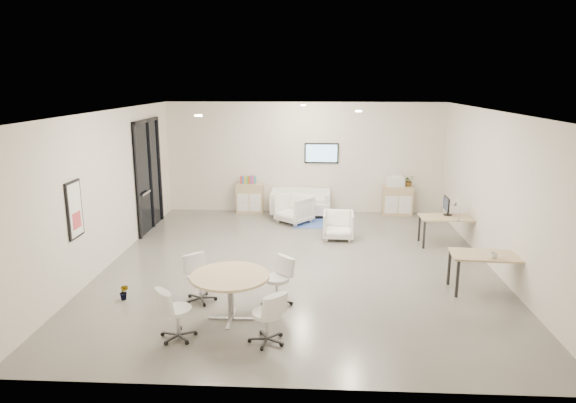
# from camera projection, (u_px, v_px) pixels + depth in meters

# --- Properties ---
(room_shell) EXTENTS (9.60, 10.60, 4.80)m
(room_shell) POSITION_uv_depth(u_px,v_px,m) (299.00, 191.00, 10.50)
(room_shell) COLOR #5F5D57
(room_shell) RESTS_ON ground
(glass_door) EXTENTS (0.09, 1.90, 2.85)m
(glass_door) POSITION_uv_depth(u_px,v_px,m) (149.00, 172.00, 13.16)
(glass_door) COLOR black
(glass_door) RESTS_ON room_shell
(artwork) EXTENTS (0.05, 0.54, 1.04)m
(artwork) POSITION_uv_depth(u_px,v_px,m) (75.00, 210.00, 9.16)
(artwork) COLOR black
(artwork) RESTS_ON room_shell
(wall_tv) EXTENTS (0.98, 0.06, 0.58)m
(wall_tv) POSITION_uv_depth(u_px,v_px,m) (321.00, 153.00, 14.78)
(wall_tv) COLOR black
(wall_tv) RESTS_ON room_shell
(ceiling_spots) EXTENTS (3.14, 4.14, 0.03)m
(ceiling_spots) POSITION_uv_depth(u_px,v_px,m) (292.00, 110.00, 10.96)
(ceiling_spots) COLOR #FFEAC6
(ceiling_spots) RESTS_ON room_shell
(sideboard_left) EXTENTS (0.77, 0.40, 0.87)m
(sideboard_left) POSITION_uv_depth(u_px,v_px,m) (250.00, 198.00, 15.00)
(sideboard_left) COLOR tan
(sideboard_left) RESTS_ON room_shell
(sideboard_right) EXTENTS (0.85, 0.41, 0.85)m
(sideboard_right) POSITION_uv_depth(u_px,v_px,m) (397.00, 200.00, 14.78)
(sideboard_right) COLOR tan
(sideboard_right) RESTS_ON room_shell
(books) EXTENTS (0.45, 0.14, 0.22)m
(books) POSITION_uv_depth(u_px,v_px,m) (248.00, 180.00, 14.88)
(books) COLOR red
(books) RESTS_ON sideboard_left
(printer) EXTENTS (0.49, 0.43, 0.32)m
(printer) POSITION_uv_depth(u_px,v_px,m) (395.00, 181.00, 14.66)
(printer) COLOR white
(printer) RESTS_ON sideboard_right
(loveseat) EXTENTS (1.71, 0.89, 0.63)m
(loveseat) POSITION_uv_depth(u_px,v_px,m) (300.00, 203.00, 14.75)
(loveseat) COLOR white
(loveseat) RESTS_ON room_shell
(blue_rug) EXTENTS (1.55, 1.09, 0.01)m
(blue_rug) POSITION_uv_depth(u_px,v_px,m) (320.00, 223.00, 13.96)
(blue_rug) COLOR navy
(blue_rug) RESTS_ON room_shell
(armchair_left) EXTENTS (1.10, 1.09, 0.83)m
(armchair_left) POSITION_uv_depth(u_px,v_px,m) (294.00, 208.00, 13.96)
(armchair_left) COLOR white
(armchair_left) RESTS_ON room_shell
(armchair_right) EXTENTS (0.75, 0.70, 0.75)m
(armchair_right) POSITION_uv_depth(u_px,v_px,m) (338.00, 224.00, 12.54)
(armchair_right) COLOR white
(armchair_right) RESTS_ON room_shell
(desk_rear) EXTENTS (1.35, 0.71, 0.69)m
(desk_rear) POSITION_uv_depth(u_px,v_px,m) (449.00, 220.00, 11.99)
(desk_rear) COLOR tan
(desk_rear) RESTS_ON room_shell
(desk_front) EXTENTS (1.42, 0.79, 0.72)m
(desk_front) POSITION_uv_depth(u_px,v_px,m) (490.00, 258.00, 9.34)
(desk_front) COLOR tan
(desk_front) RESTS_ON room_shell
(monitor) EXTENTS (0.20, 0.50, 0.44)m
(monitor) POSITION_uv_depth(u_px,v_px,m) (447.00, 205.00, 12.07)
(monitor) COLOR black
(monitor) RESTS_ON desk_rear
(round_table) EXTENTS (1.27, 1.27, 0.78)m
(round_table) POSITION_uv_depth(u_px,v_px,m) (230.00, 280.00, 8.20)
(round_table) COLOR tan
(round_table) RESTS_ON room_shell
(meeting_chairs) EXTENTS (2.22, 2.22, 0.82)m
(meeting_chairs) POSITION_uv_depth(u_px,v_px,m) (231.00, 296.00, 8.27)
(meeting_chairs) COLOR white
(meeting_chairs) RESTS_ON room_shell
(plant_cabinet) EXTENTS (0.39, 0.41, 0.25)m
(plant_cabinet) POSITION_uv_depth(u_px,v_px,m) (409.00, 182.00, 14.64)
(plant_cabinet) COLOR #3F7F3F
(plant_cabinet) RESTS_ON sideboard_right
(plant_floor) EXTENTS (0.20, 0.31, 0.13)m
(plant_floor) POSITION_uv_depth(u_px,v_px,m) (124.00, 296.00, 9.10)
(plant_floor) COLOR #3F7F3F
(plant_floor) RESTS_ON room_shell
(cup) EXTENTS (0.13, 0.10, 0.13)m
(cup) POSITION_uv_depth(u_px,v_px,m) (494.00, 255.00, 9.11)
(cup) COLOR white
(cup) RESTS_ON desk_front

